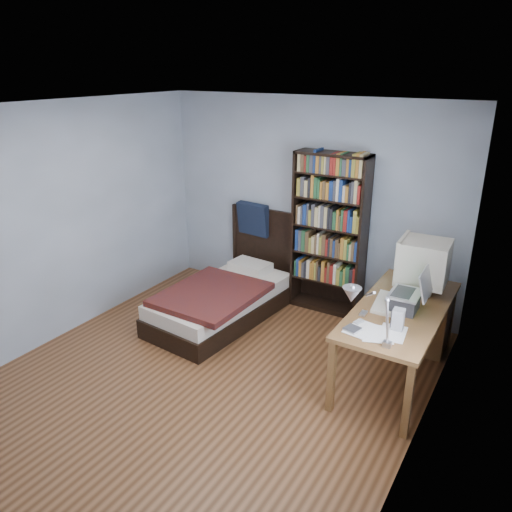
# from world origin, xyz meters

# --- Properties ---
(room) EXTENTS (4.20, 4.24, 2.50)m
(room) POSITION_xyz_m (0.03, -0.00, 1.25)
(room) COLOR #502E17
(room) RESTS_ON ground
(desk) EXTENTS (0.75, 1.72, 0.73)m
(desk) POSITION_xyz_m (1.50, 1.44, 0.42)
(desk) COLOR brown
(desk) RESTS_ON floor
(crt_monitor) EXTENTS (0.48, 0.44, 0.53)m
(crt_monitor) POSITION_xyz_m (1.55, 1.41, 1.03)
(crt_monitor) COLOR beige
(crt_monitor) RESTS_ON desk
(laptop) EXTENTS (0.34, 0.35, 0.42)m
(laptop) POSITION_xyz_m (1.56, 0.92, 0.85)
(laptop) COLOR #2D2D30
(laptop) RESTS_ON desk
(desk_lamp) EXTENTS (0.26, 0.57, 0.67)m
(desk_lamp) POSITION_xyz_m (1.47, -0.18, 1.27)
(desk_lamp) COLOR #99999E
(desk_lamp) RESTS_ON desk
(keyboard) EXTENTS (0.24, 0.49, 0.05)m
(keyboard) POSITION_xyz_m (1.36, 0.94, 0.75)
(keyboard) COLOR beige
(keyboard) RESTS_ON desk
(speaker) EXTENTS (0.10, 0.10, 0.19)m
(speaker) POSITION_xyz_m (1.59, 0.53, 0.82)
(speaker) COLOR #959598
(speaker) RESTS_ON desk
(soda_can) EXTENTS (0.07, 0.07, 0.12)m
(soda_can) POSITION_xyz_m (1.41, 1.15, 0.79)
(soda_can) COLOR #063207
(soda_can) RESTS_ON desk
(mouse) EXTENTS (0.06, 0.10, 0.03)m
(mouse) POSITION_xyz_m (1.51, 1.29, 0.75)
(mouse) COLOR silver
(mouse) RESTS_ON desk
(phone_silver) EXTENTS (0.05, 0.10, 0.02)m
(phone_silver) POSITION_xyz_m (1.25, 0.65, 0.74)
(phone_silver) COLOR silver
(phone_silver) RESTS_ON desk
(phone_grey) EXTENTS (0.08, 0.10, 0.02)m
(phone_grey) POSITION_xyz_m (1.27, 0.48, 0.74)
(phone_grey) COLOR #959598
(phone_grey) RESTS_ON desk
(external_drive) EXTENTS (0.14, 0.14, 0.02)m
(external_drive) POSITION_xyz_m (1.27, 0.32, 0.74)
(external_drive) COLOR #959598
(external_drive) RESTS_ON desk
(bookshelf) EXTENTS (0.86, 0.30, 1.91)m
(bookshelf) POSITION_xyz_m (0.36, 1.94, 0.96)
(bookshelf) COLOR black
(bookshelf) RESTS_ON floor
(bed) EXTENTS (1.06, 2.02, 1.16)m
(bed) POSITION_xyz_m (-0.59, 1.15, 0.26)
(bed) COLOR black
(bed) RESTS_ON floor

